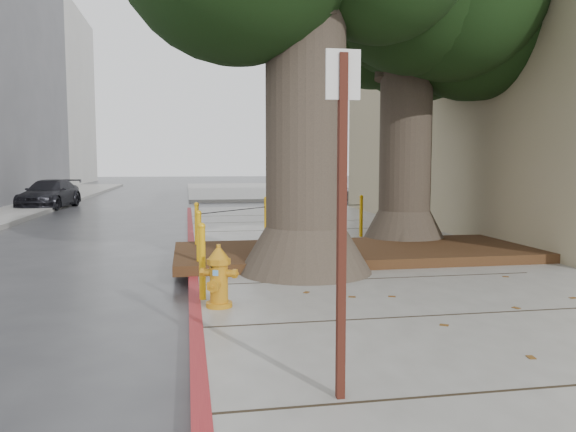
{
  "coord_description": "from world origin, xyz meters",
  "views": [
    {
      "loc": [
        -2.07,
        -5.62,
        1.82
      ],
      "look_at": [
        -0.73,
        1.8,
        1.1
      ],
      "focal_mm": 35.0,
      "sensor_mm": 36.0,
      "label": 1
    }
  ],
  "objects_px": {
    "car_red": "(437,189)",
    "car_dark": "(50,194)",
    "car_silver": "(320,190)",
    "signpost": "(342,205)",
    "fire_hydrant": "(219,277)"
  },
  "relations": [
    {
      "from": "car_red",
      "to": "car_dark",
      "type": "relative_size",
      "value": 0.95
    },
    {
      "from": "car_red",
      "to": "car_dark",
      "type": "bearing_deg",
      "value": 84.07
    },
    {
      "from": "car_silver",
      "to": "car_dark",
      "type": "xyz_separation_m",
      "value": [
        -11.38,
        -1.14,
        -0.02
      ]
    },
    {
      "from": "car_red",
      "to": "car_dark",
      "type": "xyz_separation_m",
      "value": [
        -16.66,
        -0.18,
        -0.05
      ]
    },
    {
      "from": "car_silver",
      "to": "car_red",
      "type": "relative_size",
      "value": 0.93
    },
    {
      "from": "car_silver",
      "to": "car_red",
      "type": "bearing_deg",
      "value": -94.2
    },
    {
      "from": "car_red",
      "to": "signpost",
      "type": "bearing_deg",
      "value": 146.72
    },
    {
      "from": "fire_hydrant",
      "to": "signpost",
      "type": "bearing_deg",
      "value": -51.41
    },
    {
      "from": "fire_hydrant",
      "to": "car_red",
      "type": "height_order",
      "value": "car_red"
    },
    {
      "from": "car_red",
      "to": "car_silver",
      "type": "bearing_deg",
      "value": 73.1
    },
    {
      "from": "car_silver",
      "to": "car_red",
      "type": "height_order",
      "value": "car_red"
    },
    {
      "from": "fire_hydrant",
      "to": "car_silver",
      "type": "distance_m",
      "value": 19.33
    },
    {
      "from": "car_silver",
      "to": "car_red",
      "type": "xyz_separation_m",
      "value": [
        5.28,
        -0.96,
        0.03
      ]
    },
    {
      "from": "fire_hydrant",
      "to": "signpost",
      "type": "xyz_separation_m",
      "value": [
        0.71,
        -2.69,
        1.02
      ]
    },
    {
      "from": "car_dark",
      "to": "car_silver",
      "type": "bearing_deg",
      "value": 12.88
    }
  ]
}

